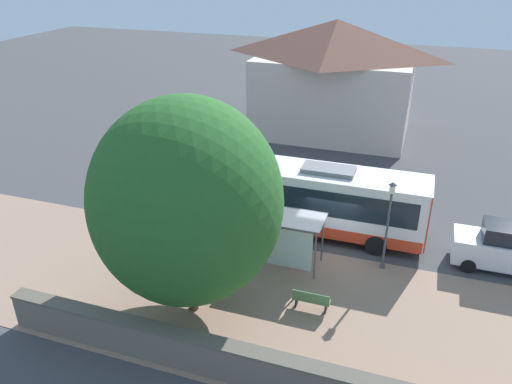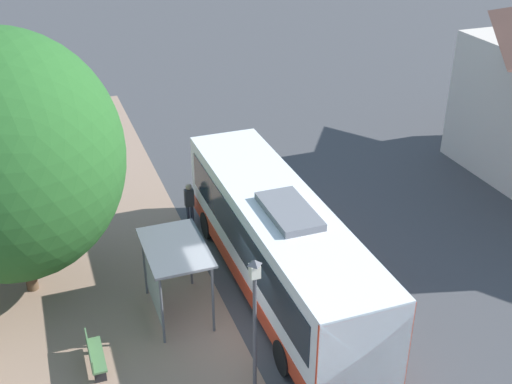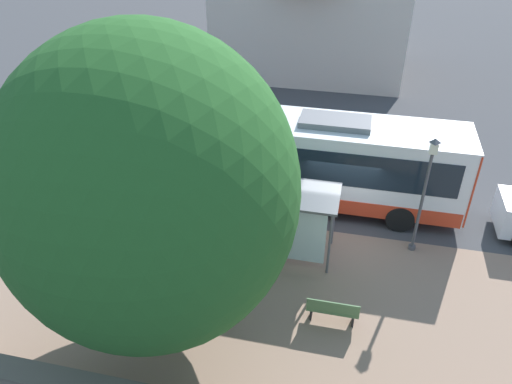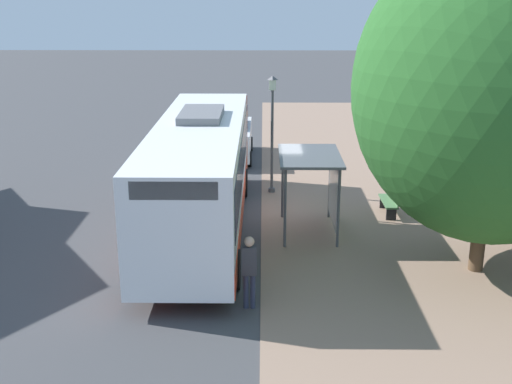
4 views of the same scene
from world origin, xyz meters
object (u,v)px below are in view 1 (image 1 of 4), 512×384
Objects in this scene: bus at (310,197)px; street_lamp_near at (388,219)px; parked_car_behind_bus at (505,248)px; shade_tree at (187,202)px; bench at (311,300)px; bus_shelter at (291,227)px; pedestrian at (205,210)px.

bus is 2.66× the size of street_lamp_near.
street_lamp_near reaches higher than parked_car_behind_bus.
street_lamp_near is (-2.20, -3.92, 0.67)m from bus.
shade_tree reaches higher than parked_car_behind_bus.
shade_tree is (-1.45, 4.40, 4.31)m from bench.
shade_tree reaches higher than bench.
parked_car_behind_bus is at bearing -93.05° from bus.
bus_shelter is 3.45m from bench.
parked_car_behind_bus is (-0.48, -8.93, -0.82)m from bus.
parked_car_behind_bus is at bearing -71.83° from bus_shelter.
parked_car_behind_bus reaches higher than pedestrian.
pedestrian is at bearing 85.98° from street_lamp_near.
street_lamp_near is at bearing 109.01° from parked_car_behind_bus.
bus is 8.54m from shade_tree.
parked_car_behind_bus is (5.58, -7.37, 0.56)m from bench.
street_lamp_near is at bearing -72.90° from bus_shelter.
bench is 0.17× the size of shade_tree.
street_lamp_near is at bearing -31.55° from bench.
shade_tree is 2.02× the size of parked_car_behind_bus.
bus reaches higher than bus_shelter.
shade_tree is (-5.93, -2.16, 3.73)m from pedestrian.
street_lamp_near is 8.89m from shade_tree.
shade_tree reaches higher than street_lamp_near.
bus is 3.43m from bus_shelter.
pedestrian is 0.21× the size of shade_tree.
bus_shelter is 0.67× the size of street_lamp_near.
bus is 2.65× the size of parked_car_behind_bus.
bench is at bearing -165.55° from bus.
parked_car_behind_bus reaches higher than bench.
bus_shelter is 1.59× the size of pedestrian.
bus_shelter is at bearing 107.10° from street_lamp_near.
bus is at bearing -72.52° from pedestrian.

